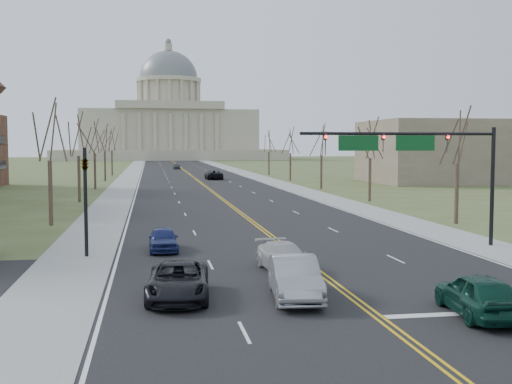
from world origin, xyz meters
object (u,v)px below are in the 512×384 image
object	(u,v)px
car_sb_outer_lead	(178,281)
car_far_sb	(177,166)
car_sb_outer_second	(163,239)
car_far_nb	(214,175)
signal_mast	(414,151)
signal_left	(85,189)
car_sb_inner_second	(284,257)
car_sb_inner_lead	(295,278)
car_nb_inner_lead	(479,294)

from	to	relation	value
car_sb_outer_lead	car_far_sb	world-z (taller)	car_far_sb
car_sb_outer_second	car_far_nb	bearing A→B (deg)	81.67
signal_mast	car_sb_outer_lead	size ratio (longest dim) A/B	2.33
car_far_nb	car_far_sb	bearing A→B (deg)	-86.31
signal_left	car_far_nb	size ratio (longest dim) A/B	1.00
signal_mast	car_sb_inner_second	size ratio (longest dim) A/B	2.57
car_sb_outer_lead	car_far_nb	distance (m)	87.71
signal_left	car_sb_inner_lead	world-z (taller)	signal_left
signal_left	car_sb_outer_second	size ratio (longest dim) A/B	1.47
car_far_nb	car_sb_outer_lead	bearing A→B (deg)	81.76
car_sb_inner_second	signal_left	bearing A→B (deg)	142.99
car_sb_inner_lead	car_sb_outer_second	size ratio (longest dim) A/B	1.25
car_sb_outer_second	car_far_sb	world-z (taller)	car_far_sb
car_sb_inner_lead	car_sb_outer_lead	xyz separation A→B (m)	(-4.60, 0.73, -0.11)
car_sb_outer_second	car_far_nb	world-z (taller)	car_far_nb
signal_left	car_far_nb	world-z (taller)	signal_left
car_sb_inner_lead	car_far_sb	xyz separation A→B (m)	(0.84, 135.73, -0.11)
car_nb_inner_lead	car_far_nb	xyz separation A→B (m)	(-0.54, 91.53, 0.03)
car_far_sb	car_far_nb	bearing A→B (deg)	-84.15
car_sb_outer_lead	car_nb_inner_lead	bearing A→B (deg)	-18.05
signal_left	car_far_nb	distance (m)	78.00
car_nb_inner_lead	car_far_nb	size ratio (longest dim) A/B	0.79
car_far_nb	car_sb_inner_second	bearing A→B (deg)	85.06
car_sb_outer_lead	car_far_nb	bearing A→B (deg)	88.10
signal_mast	car_sb_outer_lead	world-z (taller)	signal_mast
car_sb_inner_lead	car_far_nb	distance (m)	88.04
signal_left	car_sb_outer_lead	bearing A→B (deg)	-66.64
car_sb_inner_second	car_far_nb	distance (m)	82.50
signal_mast	car_sb_outer_second	xyz separation A→B (m)	(-14.73, 1.24, -5.06)
car_sb_outer_lead	car_sb_outer_second	size ratio (longest dim) A/B	1.28
car_sb_outer_lead	car_sb_outer_second	distance (m)	11.81
signal_left	car_sb_inner_lead	bearing A→B (deg)	-50.95
car_sb_outer_lead	car_sb_inner_second	bearing A→B (deg)	46.47
car_far_nb	car_far_sb	xyz separation A→B (m)	(-4.53, 47.86, -0.10)
car_sb_inner_lead	car_sb_outer_second	bearing A→B (deg)	117.25
car_sb_outer_second	car_sb_outer_lead	bearing A→B (deg)	-88.85
car_far_sb	car_sb_inner_lead	bearing A→B (deg)	-89.91
signal_mast	car_sb_inner_second	world-z (taller)	signal_mast
car_nb_inner_lead	car_sb_outer_second	size ratio (longest dim) A/B	1.16
signal_left	car_nb_inner_lead	world-z (taller)	signal_left
car_far_nb	car_far_sb	distance (m)	48.07
car_nb_inner_lead	car_far_sb	xyz separation A→B (m)	(-5.06, 139.38, -0.07)
signal_left	signal_mast	bearing A→B (deg)	-0.00
signal_mast	car_sb_inner_lead	size ratio (longest dim) A/B	2.38
signal_left	car_sb_outer_second	xyz separation A→B (m)	(4.21, 1.24, -3.01)
signal_mast	car_sb_outer_second	world-z (taller)	signal_mast
car_sb_inner_second	car_far_sb	bearing A→B (deg)	83.32
signal_mast	signal_left	world-z (taller)	signal_mast
car_sb_outer_second	car_nb_inner_lead	bearing A→B (deg)	-56.72
signal_mast	car_nb_inner_lead	world-z (taller)	signal_mast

